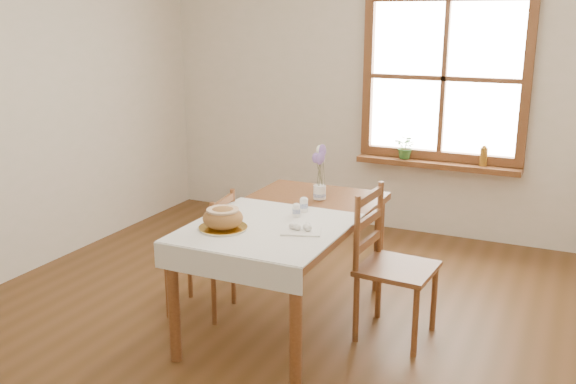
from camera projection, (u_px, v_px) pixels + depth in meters
name	position (u px, v px, depth m)	size (l,w,h in m)	color
ground	(268.00, 340.00, 4.06)	(5.00, 5.00, 0.00)	brown
room_walls	(265.00, 67.00, 3.60)	(4.60, 5.10, 2.65)	white
window	(444.00, 78.00, 5.62)	(1.46, 0.08, 1.46)	brown
window_sill	(437.00, 164.00, 5.76)	(1.46, 0.20, 0.05)	brown
dining_table	(288.00, 227.00, 4.14)	(0.90, 1.60, 0.75)	brown
table_linen	(267.00, 227.00, 3.85)	(0.91, 0.99, 0.01)	white
chair_left	(200.00, 253.00, 4.36)	(0.39, 0.41, 0.85)	brown
chair_right	(398.00, 266.00, 3.99)	(0.44, 0.47, 0.95)	brown
bread_plate	(223.00, 228.00, 3.80)	(0.28, 0.28, 0.02)	white
bread_loaf	(223.00, 216.00, 3.78)	(0.24, 0.24, 0.13)	#AB7C3C
egg_napkin	(301.00, 230.00, 3.77)	(0.23, 0.20, 0.01)	white
eggs	(301.00, 226.00, 3.76)	(0.18, 0.16, 0.04)	white
salt_shaker	(296.00, 210.00, 4.02)	(0.05, 0.05, 0.09)	white
pepper_shaker	(304.00, 204.00, 4.13)	(0.05, 0.05, 0.10)	white
flower_vase	(319.00, 193.00, 4.43)	(0.09, 0.09, 0.10)	white
lavender_bouquet	(320.00, 166.00, 4.38)	(0.15, 0.15, 0.29)	#7F5DA5
potted_plant	(406.00, 150.00, 5.85)	(0.19, 0.22, 0.17)	#366C2B
amber_bottle	(484.00, 156.00, 5.57)	(0.06, 0.06, 0.18)	#95631B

